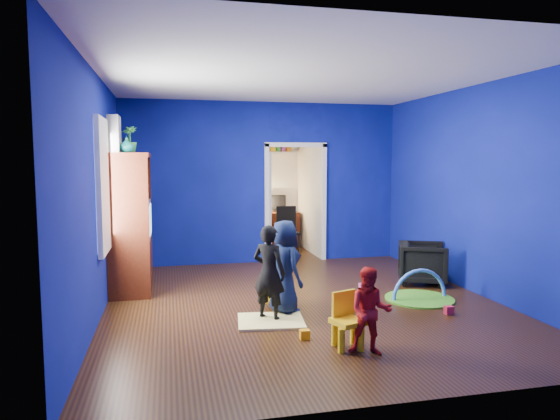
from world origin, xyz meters
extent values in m
cube|color=black|center=(0.00, 0.00, 0.00)|extent=(5.00, 5.50, 0.01)
cube|color=white|center=(0.00, 0.00, 2.90)|extent=(5.00, 5.50, 0.01)
cube|color=navy|center=(0.00, 2.75, 1.45)|extent=(5.00, 0.02, 2.90)
cube|color=navy|center=(0.00, -2.75, 1.45)|extent=(5.00, 0.02, 2.90)
cube|color=navy|center=(-2.50, 0.00, 1.45)|extent=(0.02, 5.50, 2.90)
cube|color=navy|center=(2.50, 0.00, 1.45)|extent=(0.02, 5.50, 2.90)
imported|color=black|center=(2.04, 0.64, 0.31)|extent=(0.90, 0.89, 0.63)
imported|color=black|center=(-0.57, -0.55, 0.56)|extent=(0.48, 0.47, 1.12)
imported|color=#0F1837|center=(-0.33, -0.32, 0.57)|extent=(0.52, 0.64, 1.14)
imported|color=#B51326|center=(0.17, -1.79, 0.42)|extent=(0.50, 0.45, 0.85)
imported|color=#0C4F61|center=(-2.22, 0.89, 2.06)|extent=(0.19, 0.19, 0.20)
imported|color=green|center=(-2.22, 1.41, 2.16)|extent=(0.28, 0.28, 0.39)
cube|color=#3F1A0A|center=(-2.22, 1.19, 0.98)|extent=(0.58, 1.14, 1.96)
cube|color=silver|center=(-2.18, 1.19, 1.02)|extent=(0.46, 0.70, 0.54)
cube|color=#F2E07A|center=(-0.57, -0.65, 0.01)|extent=(0.82, 0.69, 0.03)
sphere|color=yellow|center=(-0.38, -0.07, 0.21)|extent=(0.42, 0.42, 0.42)
cube|color=yellow|center=(0.02, -1.59, 0.25)|extent=(0.35, 0.35, 0.50)
cylinder|color=#339521|center=(1.57, -0.17, 0.01)|extent=(0.91, 0.91, 0.02)
torus|color=#3F8CD8|center=(1.57, -0.17, 0.02)|extent=(0.81, 0.09, 0.81)
cube|color=white|center=(-2.48, 0.35, 1.55)|extent=(0.03, 0.95, 1.55)
cube|color=slate|center=(-2.37, 0.90, 1.25)|extent=(0.14, 0.42, 2.40)
cube|color=white|center=(0.60, 2.75, 1.05)|extent=(1.16, 0.10, 2.10)
cube|color=#3D140A|center=(0.60, 4.26, 0.38)|extent=(0.88, 0.44, 0.75)
cube|color=black|center=(0.60, 4.38, 0.95)|extent=(0.40, 0.05, 0.32)
sphere|color=#FFD88C|center=(0.32, 4.32, 0.93)|extent=(0.14, 0.14, 0.14)
cube|color=black|center=(0.60, 3.30, 0.46)|extent=(0.40, 0.40, 0.92)
cube|color=white|center=(0.60, 4.37, 2.02)|extent=(0.88, 0.24, 0.04)
cube|color=red|center=(1.60, -0.83, 0.05)|extent=(0.10, 0.08, 0.10)
sphere|color=blue|center=(2.20, 0.73, 0.06)|extent=(0.11, 0.11, 0.11)
cube|color=orange|center=(-0.33, -1.26, 0.05)|extent=(0.10, 0.08, 0.10)
cube|color=#BC468C|center=(1.01, 0.46, 0.05)|extent=(0.10, 0.08, 0.10)
camera|label=1|loc=(-1.69, -6.12, 1.86)|focal=32.00mm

